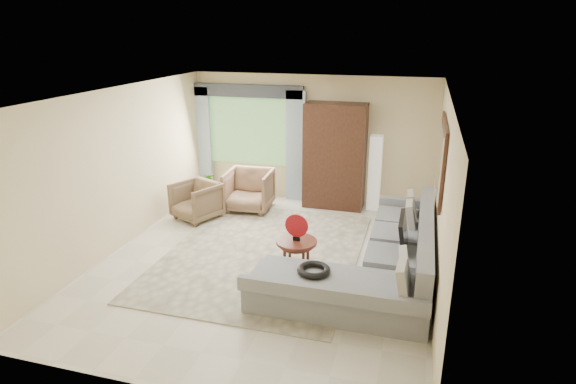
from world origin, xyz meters
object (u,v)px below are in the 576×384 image
(coffee_table, at_px, (296,258))
(armchair_left, at_px, (196,201))
(armchair_right, at_px, (249,190))
(potted_plant, at_px, (208,184))
(armoire, at_px, (335,156))
(sectional_sofa, at_px, (381,264))
(tv_screen, at_px, (404,233))
(floor_lamp, at_px, (375,173))

(coffee_table, bearing_deg, armchair_left, 144.71)
(armchair_left, xyz_separation_m, armchair_right, (0.80, 0.72, 0.05))
(potted_plant, height_order, armoire, armoire)
(sectional_sofa, bearing_deg, potted_plant, 145.49)
(armchair_right, xyz_separation_m, armoire, (1.59, 0.68, 0.64))
(armchair_left, bearing_deg, armchair_right, 66.99)
(sectional_sofa, xyz_separation_m, tv_screen, (0.27, 0.17, 0.44))
(tv_screen, height_order, armchair_left, tv_screen)
(armchair_right, height_order, armoire, armoire)
(tv_screen, relative_size, potted_plant, 1.32)
(armchair_left, xyz_separation_m, armoire, (2.38, 1.39, 0.69))
(tv_screen, distance_m, floor_lamp, 2.87)
(sectional_sofa, xyz_separation_m, potted_plant, (-3.94, 2.71, -0.00))
(coffee_table, bearing_deg, armchair_right, 123.71)
(sectional_sofa, distance_m, tv_screen, 0.54)
(armchair_right, relative_size, armoire, 0.43)
(tv_screen, relative_size, coffee_table, 1.25)
(sectional_sofa, height_order, tv_screen, tv_screen)
(armoire, xyz_separation_m, floor_lamp, (0.80, 0.06, -0.30))
(armoire, bearing_deg, floor_lamp, 4.29)
(floor_lamp, bearing_deg, coffee_table, -103.62)
(armchair_right, bearing_deg, coffee_table, -59.78)
(tv_screen, height_order, armchair_right, tv_screen)
(armchair_left, height_order, armoire, armoire)
(tv_screen, height_order, coffee_table, tv_screen)
(coffee_table, bearing_deg, sectional_sofa, 9.78)
(sectional_sofa, xyz_separation_m, coffee_table, (-1.20, -0.21, 0.03))
(armchair_right, xyz_separation_m, potted_plant, (-1.12, 0.49, -0.13))
(armoire, height_order, floor_lamp, armoire)
(armoire, relative_size, floor_lamp, 1.40)
(armchair_left, relative_size, armoire, 0.37)
(armchair_right, bearing_deg, sectional_sofa, -41.72)
(sectional_sofa, xyz_separation_m, armchair_right, (-2.82, 2.22, 0.12))
(coffee_table, xyz_separation_m, floor_lamp, (0.77, 3.16, 0.44))
(armchair_right, bearing_deg, armoire, 19.58)
(sectional_sofa, distance_m, armchair_right, 3.59)
(tv_screen, relative_size, armchair_left, 0.94)
(coffee_table, height_order, floor_lamp, floor_lamp)
(armchair_left, distance_m, potted_plant, 1.25)
(coffee_table, relative_size, potted_plant, 1.06)
(armchair_left, xyz_separation_m, potted_plant, (-0.32, 1.20, -0.08))
(armchair_left, bearing_deg, potted_plant, 129.95)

